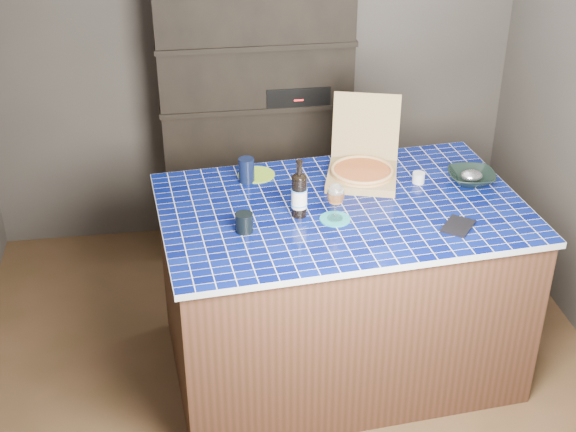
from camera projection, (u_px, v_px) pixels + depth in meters
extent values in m
plane|color=brown|center=(290.00, 384.00, 4.34)|extent=(3.50, 3.50, 0.00)
plane|color=#4B4741|center=(251.00, 58.00, 5.22)|extent=(3.50, 0.00, 3.50)
cube|color=black|center=(256.00, 121.00, 5.21)|extent=(1.20, 0.40, 1.80)
cube|color=black|center=(295.00, 89.00, 5.09)|extent=(0.40, 0.32, 0.12)
cube|color=#4A291D|center=(339.00, 290.00, 4.28)|extent=(1.87, 1.26, 0.97)
cube|color=#040B43|center=(343.00, 209.00, 4.03)|extent=(1.92, 1.31, 0.03)
cube|color=#967F4D|center=(362.00, 177.00, 4.25)|extent=(0.45, 0.45, 0.04)
cube|color=#967F4D|center=(366.00, 126.00, 4.34)|extent=(0.37, 0.18, 0.36)
cylinder|color=tan|center=(362.00, 172.00, 4.24)|extent=(0.33, 0.33, 0.01)
cylinder|color=maroon|center=(362.00, 171.00, 4.24)|extent=(0.29, 0.29, 0.01)
torus|color=tan|center=(362.00, 170.00, 4.23)|extent=(0.34, 0.34, 0.02)
cylinder|color=black|center=(299.00, 197.00, 3.88)|extent=(0.07, 0.07, 0.21)
ellipsoid|color=black|center=(299.00, 178.00, 3.83)|extent=(0.07, 0.07, 0.04)
cylinder|color=black|center=(299.00, 168.00, 3.81)|extent=(0.03, 0.03, 0.08)
cylinder|color=silver|center=(299.00, 199.00, 3.89)|extent=(0.08, 0.08, 0.09)
cylinder|color=#438DE5|center=(299.00, 204.00, 3.90)|extent=(0.08, 0.08, 0.01)
cylinder|color=#438DE5|center=(299.00, 189.00, 3.86)|extent=(0.08, 0.08, 0.01)
cylinder|color=teal|center=(335.00, 219.00, 3.90)|extent=(0.15, 0.15, 0.01)
cylinder|color=white|center=(335.00, 218.00, 3.89)|extent=(0.07, 0.07, 0.01)
cylinder|color=white|center=(335.00, 210.00, 3.87)|extent=(0.01, 0.01, 0.08)
ellipsoid|color=white|center=(336.00, 194.00, 3.83)|extent=(0.09, 0.09, 0.12)
cylinder|color=#B5621D|center=(336.00, 196.00, 3.83)|extent=(0.07, 0.07, 0.05)
cylinder|color=white|center=(336.00, 190.00, 3.82)|extent=(0.07, 0.07, 0.02)
cylinder|color=black|center=(244.00, 223.00, 3.78)|extent=(0.08, 0.08, 0.09)
cube|color=black|center=(458.00, 226.00, 3.83)|extent=(0.20, 0.21, 0.01)
imported|color=black|center=(471.00, 177.00, 4.23)|extent=(0.27, 0.27, 0.06)
ellipsoid|color=silver|center=(472.00, 175.00, 4.22)|extent=(0.12, 0.10, 0.06)
cylinder|color=silver|center=(419.00, 178.00, 4.23)|extent=(0.06, 0.06, 0.06)
cylinder|color=black|center=(247.00, 170.00, 4.22)|extent=(0.08, 0.08, 0.13)
cylinder|color=#88BD28|center=(256.00, 175.00, 4.31)|extent=(0.20, 0.20, 0.01)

